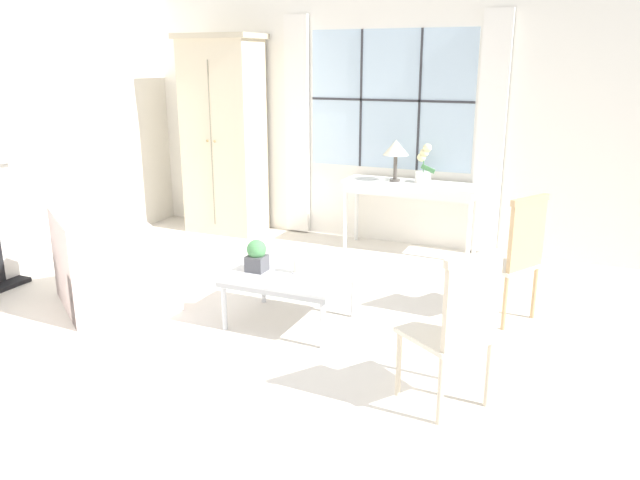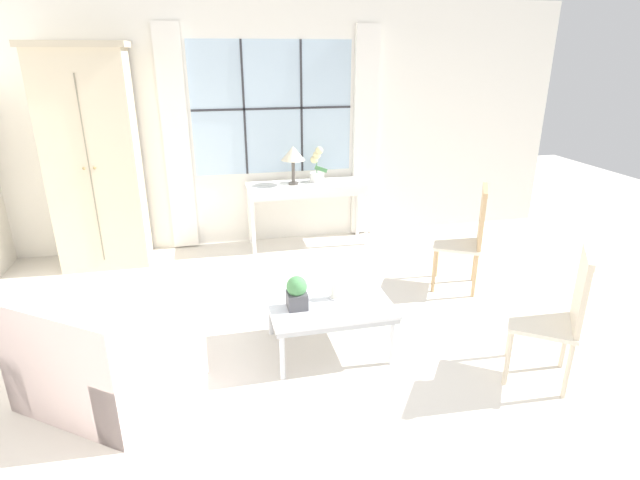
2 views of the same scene
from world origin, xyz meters
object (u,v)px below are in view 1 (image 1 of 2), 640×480
accent_chair_wooden (458,322)px  pillar_candle (298,264)px  armoire (224,135)px  armchair_upholstered (111,273)px  table_lamp (396,149)px  potted_plant_small (257,255)px  console_table (410,190)px  potted_orchid (424,167)px  coffee_table (290,278)px  side_chair_wooden (514,252)px

accent_chair_wooden → pillar_candle: size_ratio=6.13×
armoire → armchair_upholstered: armoire is taller
table_lamp → pillar_candle: (-0.08, -2.26, -0.62)m
table_lamp → armchair_upholstered: bearing=-124.8°
accent_chair_wooden → potted_plant_small: size_ratio=3.92×
accent_chair_wooden → pillar_candle: accent_chair_wooden is taller
armoire → potted_plant_small: 2.95m
armoire → table_lamp: armoire is taller
console_table → potted_plant_small: console_table is taller
potted_orchid → potted_plant_small: size_ratio=1.63×
accent_chair_wooden → potted_plant_small: 1.84m
armoire → armchair_upholstered: (0.38, -2.48, -0.89)m
coffee_table → pillar_candle: pillar_candle is taller
armoire → table_lamp: bearing=0.8°
potted_orchid → armchair_upholstered: size_ratio=0.32×
table_lamp → armchair_upholstered: 3.16m
pillar_candle → potted_plant_small: bearing=-165.4°
armchair_upholstered → accent_chair_wooden: bearing=-9.7°
console_table → side_chair_wooden: bearing=-50.3°
table_lamp → potted_orchid: size_ratio=1.07×
armchair_upholstered → coffee_table: armchair_upholstered is taller
potted_orchid → console_table: bearing=-157.5°
table_lamp → potted_orchid: (0.29, 0.06, -0.18)m
accent_chair_wooden → coffee_table: 1.65m
table_lamp → side_chair_wooden: table_lamp is taller
side_chair_wooden → potted_plant_small: bearing=-155.9°
accent_chair_wooden → pillar_candle: (-1.39, 0.77, -0.06)m
armoire → table_lamp: size_ratio=5.22×
console_table → potted_orchid: bearing=22.5°
console_table → table_lamp: 0.47m
armchair_upholstered → table_lamp: bearing=55.2°
table_lamp → coffee_table: size_ratio=0.48×
console_table → armoire: bearing=-178.9°
console_table → pillar_candle: (-0.25, -2.28, -0.18)m
table_lamp → pillar_candle: 2.35m
armoire → side_chair_wooden: armoire is taller
armoire → potted_orchid: bearing=2.2°
side_chair_wooden → pillar_candle: 1.70m
armoire → side_chair_wooden: (3.57, -1.49, -0.59)m
console_table → accent_chair_wooden: (1.14, -3.04, -0.12)m
potted_orchid → coffee_table: size_ratio=0.45×
accent_chair_wooden → console_table: bearing=110.6°
console_table → potted_orchid: 0.29m
table_lamp → potted_orchid: table_lamp is taller
accent_chair_wooden → coffee_table: size_ratio=1.08×
accent_chair_wooden → potted_orchid: bearing=108.3°
coffee_table → armoire: bearing=131.3°
console_table → table_lamp: table_lamp is taller
armchair_upholstered → coffee_table: bearing=7.9°
coffee_table → pillar_candle: 0.13m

